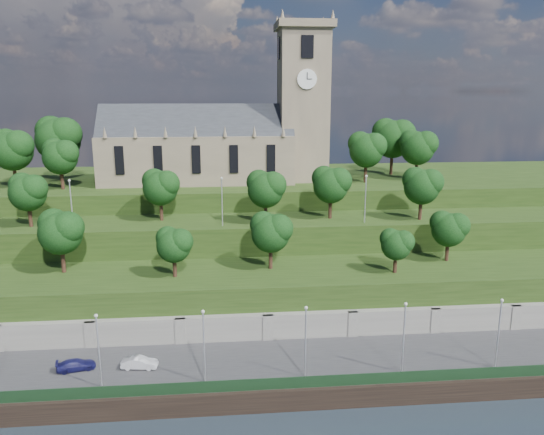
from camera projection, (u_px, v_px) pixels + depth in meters
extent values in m
plane|color=black|center=(226.00, 414.00, 50.70)|extent=(320.00, 320.00, 0.00)
cube|color=#2D2D30|center=(225.00, 372.00, 56.28)|extent=(160.00, 12.00, 2.00)
cube|color=black|center=(226.00, 404.00, 50.39)|extent=(160.00, 0.50, 2.20)
cube|color=#16331A|center=(225.00, 386.00, 50.68)|extent=(160.00, 0.10, 1.20)
cube|color=slate|center=(225.00, 334.00, 61.74)|extent=(160.00, 2.00, 5.00)
cube|color=slate|center=(91.00, 343.00, 59.61)|extent=(1.20, 0.60, 5.00)
cube|color=slate|center=(181.00, 339.00, 60.51)|extent=(1.20, 0.60, 5.00)
cube|color=slate|center=(268.00, 335.00, 61.42)|extent=(1.20, 0.60, 5.00)
cube|color=slate|center=(352.00, 332.00, 62.33)|extent=(1.20, 0.60, 5.00)
cube|color=slate|center=(435.00, 328.00, 63.23)|extent=(1.20, 0.60, 5.00)
cube|color=slate|center=(514.00, 325.00, 64.14)|extent=(1.20, 0.60, 5.00)
cube|color=#1F3511|center=(224.00, 302.00, 67.20)|extent=(160.00, 12.00, 8.00)
cube|color=#1F3511|center=(223.00, 260.00, 77.40)|extent=(160.00, 10.00, 12.00)
cube|color=#1F3511|center=(223.00, 217.00, 97.39)|extent=(160.00, 32.00, 15.00)
cube|color=#6F614D|center=(198.00, 158.00, 90.48)|extent=(32.00, 12.00, 8.00)
cube|color=#26292E|center=(197.00, 134.00, 89.56)|extent=(32.00, 10.18, 10.18)
cone|color=#6F614D|center=(104.00, 132.00, 82.27)|extent=(0.70, 0.70, 1.80)
cone|color=#6F614D|center=(135.00, 132.00, 82.69)|extent=(0.70, 0.70, 1.80)
cone|color=#6F614D|center=(165.00, 132.00, 83.11)|extent=(0.70, 0.70, 1.80)
cone|color=#6F614D|center=(195.00, 132.00, 83.54)|extent=(0.70, 0.70, 1.80)
cone|color=#6F614D|center=(225.00, 131.00, 83.96)|extent=(0.70, 0.70, 1.80)
cone|color=#6F614D|center=(254.00, 131.00, 84.38)|extent=(0.70, 0.70, 1.80)
cone|color=#6F614D|center=(283.00, 131.00, 84.81)|extent=(0.70, 0.70, 1.80)
cube|color=black|center=(119.00, 160.00, 83.39)|extent=(1.40, 0.25, 4.50)
cube|color=black|center=(158.00, 160.00, 83.94)|extent=(1.40, 0.25, 4.50)
cube|color=black|center=(196.00, 159.00, 84.48)|extent=(1.40, 0.25, 4.50)
cube|color=black|center=(234.00, 159.00, 85.02)|extent=(1.40, 0.25, 4.50)
cube|color=black|center=(271.00, 159.00, 85.57)|extent=(1.40, 0.25, 4.50)
cube|color=#6F614D|center=(303.00, 107.00, 90.15)|extent=(8.00, 8.00, 25.00)
cube|color=#6F614D|center=(304.00, 26.00, 87.11)|extent=(9.20, 9.20, 1.20)
cone|color=#6F614D|center=(282.00, 14.00, 82.60)|extent=(0.80, 0.80, 1.60)
cone|color=#6F614D|center=(277.00, 21.00, 90.34)|extent=(0.80, 0.80, 1.60)
cone|color=#6F614D|center=(333.00, 15.00, 83.32)|extent=(0.80, 0.80, 1.60)
cone|color=#6F614D|center=(323.00, 21.00, 91.07)|extent=(0.80, 0.80, 1.60)
cube|color=black|center=(307.00, 47.00, 83.99)|extent=(2.00, 0.25, 3.50)
cube|color=black|center=(300.00, 50.00, 91.90)|extent=(2.00, 0.25, 3.50)
cube|color=black|center=(279.00, 48.00, 87.57)|extent=(0.25, 2.00, 3.50)
cube|color=black|center=(328.00, 49.00, 88.31)|extent=(0.25, 2.00, 3.50)
cylinder|color=white|center=(307.00, 79.00, 85.11)|extent=(3.20, 0.30, 3.20)
cylinder|color=white|center=(327.00, 80.00, 89.48)|extent=(0.30, 3.20, 3.20)
cube|color=black|center=(307.00, 76.00, 84.82)|extent=(0.12, 0.05, 1.10)
cube|color=black|center=(310.00, 79.00, 84.97)|extent=(0.80, 0.05, 0.12)
cylinder|color=black|center=(63.00, 259.00, 66.01)|extent=(0.51, 0.51, 3.45)
sphere|color=black|center=(60.00, 233.00, 65.24)|extent=(5.37, 5.37, 5.37)
sphere|color=black|center=(68.00, 228.00, 64.63)|extent=(4.03, 4.03, 4.03)
sphere|color=black|center=(53.00, 223.00, 65.55)|extent=(3.76, 3.76, 3.76)
cylinder|color=black|center=(175.00, 266.00, 64.46)|extent=(0.48, 0.48, 2.69)
sphere|color=black|center=(174.00, 246.00, 63.86)|extent=(4.19, 4.19, 4.19)
sphere|color=black|center=(180.00, 241.00, 63.38)|extent=(3.14, 3.14, 3.14)
sphere|color=black|center=(168.00, 238.00, 64.11)|extent=(2.93, 2.93, 2.93)
cylinder|color=black|center=(271.00, 257.00, 67.42)|extent=(0.50, 0.50, 3.17)
sphere|color=black|center=(271.00, 233.00, 66.71)|extent=(4.93, 4.93, 4.93)
sphere|color=black|center=(279.00, 228.00, 66.15)|extent=(3.70, 3.70, 3.70)
sphere|color=black|center=(263.00, 225.00, 67.00)|extent=(3.45, 3.45, 3.45)
cylinder|color=black|center=(395.00, 263.00, 66.00)|extent=(0.47, 0.47, 2.41)
sphere|color=black|center=(396.00, 245.00, 65.46)|extent=(3.75, 3.75, 3.75)
sphere|color=black|center=(403.00, 242.00, 65.03)|extent=(2.81, 2.81, 2.81)
sphere|color=black|center=(390.00, 239.00, 65.68)|extent=(2.62, 2.62, 2.62)
cylinder|color=black|center=(447.00, 250.00, 70.58)|extent=(0.49, 0.49, 2.91)
sphere|color=black|center=(449.00, 230.00, 69.92)|extent=(4.52, 4.52, 4.52)
sphere|color=black|center=(457.00, 225.00, 69.41)|extent=(3.39, 3.39, 3.39)
sphere|color=black|center=(442.00, 222.00, 70.19)|extent=(3.17, 3.17, 3.17)
cylinder|color=black|center=(30.00, 215.00, 72.29)|extent=(0.50, 0.50, 3.19)
sphere|color=black|center=(28.00, 193.00, 71.58)|extent=(4.96, 4.96, 4.96)
sphere|color=black|center=(33.00, 188.00, 71.02)|extent=(3.72, 3.72, 3.72)
sphere|color=black|center=(22.00, 185.00, 71.87)|extent=(3.47, 3.47, 3.47)
cylinder|color=black|center=(161.00, 209.00, 75.81)|extent=(0.50, 0.50, 3.20)
sphere|color=black|center=(160.00, 188.00, 75.10)|extent=(4.98, 4.98, 4.98)
sphere|color=black|center=(167.00, 183.00, 74.53)|extent=(3.73, 3.73, 3.73)
sphere|color=black|center=(154.00, 181.00, 75.39)|extent=(3.48, 3.48, 3.48)
cylinder|color=black|center=(266.00, 212.00, 74.24)|extent=(0.50, 0.50, 3.23)
sphere|color=black|center=(266.00, 190.00, 73.52)|extent=(5.03, 5.03, 5.03)
sphere|color=black|center=(273.00, 185.00, 72.95)|extent=(3.77, 3.77, 3.77)
sphere|color=black|center=(259.00, 182.00, 73.81)|extent=(3.52, 3.52, 3.52)
cylinder|color=black|center=(330.00, 207.00, 77.04)|extent=(0.51, 0.51, 3.30)
sphere|color=black|center=(331.00, 186.00, 76.30)|extent=(5.13, 5.13, 5.13)
sphere|color=black|center=(339.00, 181.00, 75.72)|extent=(3.85, 3.85, 3.85)
sphere|color=black|center=(324.00, 178.00, 76.60)|extent=(3.59, 3.59, 3.59)
cylinder|color=black|center=(420.00, 209.00, 76.27)|extent=(0.51, 0.51, 3.27)
sphere|color=black|center=(422.00, 187.00, 75.53)|extent=(5.08, 5.08, 5.08)
sphere|color=black|center=(430.00, 182.00, 74.96)|extent=(3.81, 3.81, 3.81)
sphere|color=black|center=(415.00, 179.00, 75.83)|extent=(3.56, 3.56, 3.56)
cylinder|color=black|center=(15.00, 175.00, 84.45)|extent=(0.54, 0.54, 4.04)
sphere|color=black|center=(12.00, 151.00, 83.55)|extent=(6.28, 6.28, 6.28)
sphere|color=black|center=(18.00, 145.00, 82.84)|extent=(4.71, 4.71, 4.71)
sphere|color=black|center=(6.00, 143.00, 83.92)|extent=(4.39, 4.39, 4.39)
cylinder|color=black|center=(61.00, 167.00, 90.67)|extent=(0.57, 0.57, 4.77)
sphere|color=black|center=(58.00, 140.00, 89.60)|extent=(7.42, 7.42, 7.42)
sphere|color=black|center=(65.00, 134.00, 88.76)|extent=(5.57, 5.57, 5.57)
sphere|color=black|center=(51.00, 131.00, 90.03)|extent=(5.20, 5.20, 5.20)
cylinder|color=black|center=(62.00, 179.00, 83.29)|extent=(0.51, 0.51, 3.44)
sphere|color=black|center=(60.00, 157.00, 82.52)|extent=(5.35, 5.35, 5.35)
sphere|color=black|center=(66.00, 153.00, 81.92)|extent=(4.01, 4.01, 4.01)
sphere|color=black|center=(55.00, 150.00, 82.84)|extent=(3.74, 3.74, 3.74)
cylinder|color=black|center=(366.00, 172.00, 89.67)|extent=(0.52, 0.52, 3.69)
sphere|color=black|center=(366.00, 150.00, 88.85)|extent=(5.74, 5.74, 5.74)
sphere|color=black|center=(374.00, 146.00, 88.20)|extent=(4.30, 4.30, 4.30)
sphere|color=black|center=(360.00, 143.00, 89.19)|extent=(4.02, 4.02, 4.02)
cylinder|color=black|center=(391.00, 163.00, 97.97)|extent=(0.56, 0.56, 4.45)
sphere|color=black|center=(393.00, 139.00, 96.98)|extent=(6.92, 6.92, 6.92)
sphere|color=black|center=(402.00, 134.00, 96.19)|extent=(5.19, 5.19, 5.19)
sphere|color=black|center=(385.00, 131.00, 97.38)|extent=(4.84, 4.84, 4.84)
cylinder|color=black|center=(416.00, 169.00, 92.48)|extent=(0.53, 0.53, 3.73)
sphere|color=black|center=(418.00, 148.00, 91.64)|extent=(5.81, 5.81, 5.81)
sphere|color=black|center=(426.00, 144.00, 90.98)|extent=(4.36, 4.36, 4.36)
sphere|color=black|center=(411.00, 141.00, 91.98)|extent=(4.07, 4.07, 4.07)
cylinder|color=#B2B2B7|center=(99.00, 353.00, 50.71)|extent=(0.16, 0.16, 7.39)
sphere|color=silver|center=(96.00, 316.00, 49.83)|extent=(0.36, 0.36, 0.36)
cylinder|color=#B2B2B7|center=(204.00, 348.00, 51.62)|extent=(0.16, 0.16, 7.39)
sphere|color=silver|center=(203.00, 312.00, 50.73)|extent=(0.36, 0.36, 0.36)
cylinder|color=#B2B2B7|center=(305.00, 344.00, 52.52)|extent=(0.16, 0.16, 7.39)
sphere|color=silver|center=(306.00, 308.00, 51.64)|extent=(0.36, 0.36, 0.36)
cylinder|color=#B2B2B7|center=(403.00, 339.00, 53.43)|extent=(0.16, 0.16, 7.39)
sphere|color=silver|center=(406.00, 304.00, 52.55)|extent=(0.36, 0.36, 0.36)
cylinder|color=#B2B2B7|center=(498.00, 335.00, 54.34)|extent=(0.16, 0.16, 7.39)
sphere|color=silver|center=(502.00, 300.00, 53.45)|extent=(0.36, 0.36, 0.36)
cylinder|color=#B2B2B7|center=(71.00, 206.00, 70.53)|extent=(0.16, 0.16, 6.50)
sphere|color=silver|center=(69.00, 181.00, 69.75)|extent=(0.36, 0.36, 0.36)
cylinder|color=#B2B2B7|center=(222.00, 203.00, 72.35)|extent=(0.16, 0.16, 6.50)
sphere|color=silver|center=(222.00, 178.00, 71.56)|extent=(0.36, 0.36, 0.36)
cylinder|color=#B2B2B7|center=(365.00, 200.00, 74.16)|extent=(0.16, 0.16, 6.50)
sphere|color=silver|center=(366.00, 176.00, 73.38)|extent=(0.36, 0.36, 0.36)
imported|color=#ABACB0|center=(140.00, 363.00, 55.02)|extent=(3.81, 1.66, 1.22)
imported|color=#16164D|center=(76.00, 365.00, 54.70)|extent=(4.15, 2.40, 1.13)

